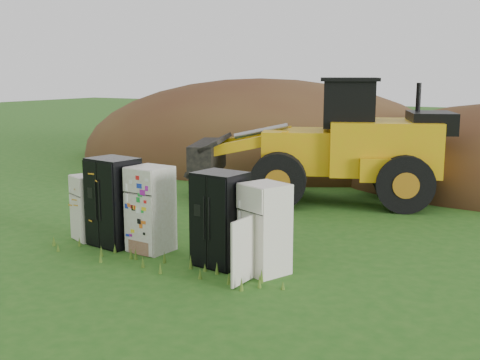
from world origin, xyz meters
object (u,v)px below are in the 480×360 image
Objects in this scene: fridge_black_side at (114,202)px; fridge_sticker at (151,209)px; fridge_black_right at (220,219)px; fridge_open_door at (265,229)px; fridge_leftmost at (89,207)px; wheel_loader at (316,140)px.

fridge_black_side is 1.01m from fridge_sticker.
fridge_black_right is 1.01m from fridge_open_door.
fridge_leftmost is at bearing -158.71° from fridge_open_door.
fridge_sticker is at bearing 22.53° from fridge_leftmost.
wheel_loader is (-1.86, 6.73, 0.97)m from fridge_open_door.
fridge_sticker is at bearing -121.20° from wheel_loader.
fridge_black_side is at bearing 18.80° from fridge_leftmost.
fridge_black_side is 1.12× the size of fridge_open_door.
fridge_leftmost is at bearing -176.53° from fridge_sticker.
fridge_black_side reaches higher than fridge_sticker.
fridge_sticker is (1.01, 0.05, -0.06)m from fridge_black_side.
wheel_loader is at bearing 103.00° from fridge_black_right.
wheel_loader is (-0.85, 6.75, 0.91)m from fridge_black_right.
fridge_leftmost is at bearing -175.47° from fridge_black_side.
fridge_sticker is 0.98× the size of fridge_black_right.
fridge_leftmost is 0.86m from fridge_black_side.
fridge_black_side is 1.04× the size of fridge_black_right.
fridge_sticker is 0.24× the size of wheel_loader.
fridge_black_side is at bearing -173.48° from fridge_sticker.
fridge_sticker is at bearing 11.30° from fridge_black_side.
fridge_black_right reaches higher than fridge_sticker.
fridge_leftmost is at bearing -135.67° from wheel_loader.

